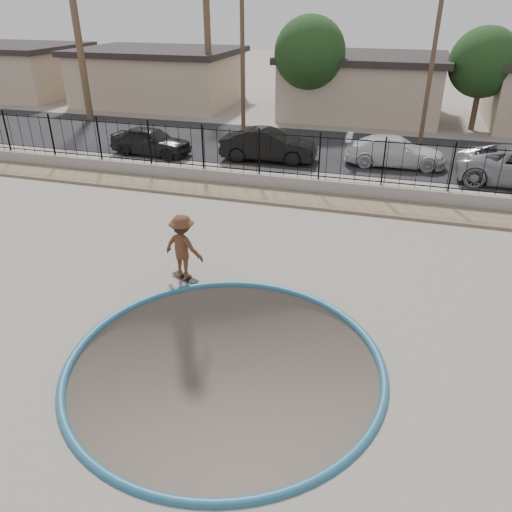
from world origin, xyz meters
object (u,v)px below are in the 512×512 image
at_px(car_a, 151,141).
at_px(car_c, 395,151).
at_px(skater, 183,250).
at_px(skateboard, 185,277).
at_px(car_b, 269,145).

distance_m(car_a, car_c, 12.02).
bearing_deg(car_c, skater, 154.80).
bearing_deg(skater, skateboard, -0.00).
bearing_deg(skateboard, car_c, 92.40).
height_order(car_a, car_c, car_a).
bearing_deg(car_c, skateboard, 154.80).
relative_size(skater, car_a, 0.45).
distance_m(skateboard, car_b, 11.92).
xyz_separation_m(skater, car_a, (-6.77, 11.22, -0.20)).
relative_size(skater, skateboard, 2.04).
xyz_separation_m(skateboard, car_b, (-0.78, 11.87, 0.73)).
relative_size(car_b, car_c, 0.99).
distance_m(car_b, car_c, 6.00).
xyz_separation_m(skateboard, car_a, (-6.77, 11.22, 0.67)).
xyz_separation_m(skateboard, car_c, (5.15, 12.82, 0.65)).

